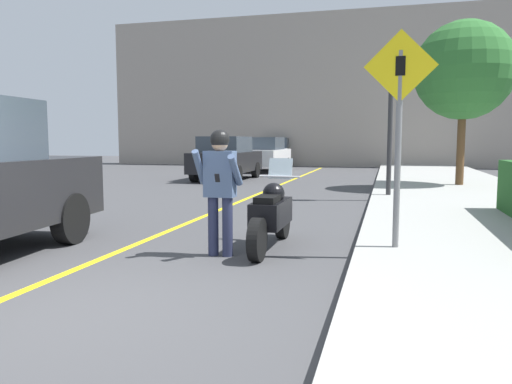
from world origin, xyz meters
The scene contains 11 objects.
ground_plane centered at (0.00, 0.00, 0.00)m, with size 80.00×80.00×0.00m, color #424244.
road_center_line centered at (-0.60, 6.00, 0.00)m, with size 0.12×36.00×0.01m.
building_backdrop centered at (0.00, 26.00, 4.43)m, with size 28.00×1.20×8.85m.
motorcycle centered at (1.40, 3.05, 0.49)m, with size 0.62×2.15×1.27m.
person_biker centered at (0.85, 2.42, 1.02)m, with size 0.59×0.46×1.68m.
crossing_sign centered at (3.11, 2.85, 1.82)m, with size 0.91×0.08×2.76m.
traffic_light centered at (3.01, 9.27, 2.67)m, with size 0.26×0.30×3.61m.
street_tree centered at (5.15, 12.83, 3.65)m, with size 3.00×3.00×5.01m.
parked_car_black centered at (-3.11, 14.69, 0.86)m, with size 1.88×4.20×1.68m.
parked_car_white centered at (-2.91, 20.16, 0.86)m, with size 1.88×4.20×1.68m.
parked_car_silver centered at (-3.53, 26.02, 0.86)m, with size 1.88×4.20×1.68m.
Camera 1 is at (2.99, -3.79, 1.54)m, focal length 35.00 mm.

